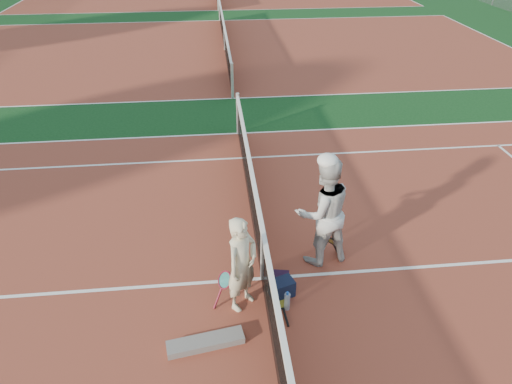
% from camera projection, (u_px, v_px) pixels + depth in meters
% --- Properties ---
extents(ground, '(130.00, 130.00, 0.00)m').
position_uv_depth(ground, '(262.00, 279.00, 7.36)').
color(ground, '#0F3714').
rests_on(ground, ground).
extents(court_main, '(23.77, 10.97, 0.01)m').
position_uv_depth(court_main, '(262.00, 279.00, 7.36)').
color(court_main, brown).
rests_on(court_main, ground).
extents(court_far_a, '(23.77, 10.97, 0.01)m').
position_uv_depth(court_far_a, '(225.00, 50.00, 18.67)').
color(court_far_a, brown).
rests_on(court_far_a, ground).
extents(net_main, '(0.10, 10.98, 1.02)m').
position_uv_depth(net_main, '(262.00, 254.00, 7.08)').
color(net_main, black).
rests_on(net_main, ground).
extents(net_far_a, '(0.10, 10.98, 1.02)m').
position_uv_depth(net_far_a, '(224.00, 37.00, 18.40)').
color(net_far_a, black).
rests_on(net_far_a, ground).
extents(player_a, '(0.66, 0.67, 1.55)m').
position_uv_depth(player_a, '(242.00, 264.00, 6.50)').
color(player_a, beige).
rests_on(player_a, ground).
extents(player_b, '(1.08, 0.93, 1.93)m').
position_uv_depth(player_b, '(323.00, 212.00, 7.27)').
color(player_b, silver).
rests_on(player_b, ground).
extents(racket_red, '(0.43, 0.43, 0.53)m').
position_uv_depth(racket_red, '(225.00, 287.00, 6.83)').
color(racket_red, maroon).
rests_on(racket_red, ground).
extents(racket_black_held, '(0.44, 0.45, 0.51)m').
position_uv_depth(racket_black_held, '(331.00, 248.00, 7.61)').
color(racket_black_held, black).
rests_on(racket_black_held, ground).
extents(racket_spare, '(0.31, 0.62, 0.04)m').
position_uv_depth(racket_spare, '(281.00, 302.00, 6.90)').
color(racket_spare, black).
rests_on(racket_spare, ground).
extents(sports_bag_navy, '(0.42, 0.35, 0.28)m').
position_uv_depth(sports_bag_navy, '(282.00, 288.00, 6.98)').
color(sports_bag_navy, black).
rests_on(sports_bag_navy, ground).
extents(sports_bag_purple, '(0.34, 0.27, 0.25)m').
position_uv_depth(sports_bag_purple, '(279.00, 280.00, 7.15)').
color(sports_bag_purple, black).
rests_on(sports_bag_purple, ground).
extents(net_cover_canvas, '(1.08, 0.41, 0.11)m').
position_uv_depth(net_cover_canvas, '(206.00, 342.00, 6.23)').
color(net_cover_canvas, slate).
rests_on(net_cover_canvas, ground).
extents(water_bottle, '(0.09, 0.09, 0.30)m').
position_uv_depth(water_bottle, '(287.00, 302.00, 6.73)').
color(water_bottle, '#C9E3FF').
rests_on(water_bottle, ground).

